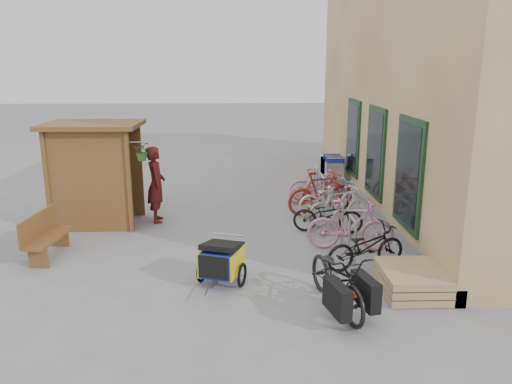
{
  "coord_description": "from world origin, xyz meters",
  "views": [
    {
      "loc": [
        0.19,
        -8.96,
        3.69
      ],
      "look_at": [
        0.5,
        1.5,
        1.0
      ],
      "focal_mm": 35.0,
      "sensor_mm": 36.0,
      "label": 1
    }
  ],
  "objects_px": {
    "shopping_carts": "(331,166)",
    "bike_1": "(350,226)",
    "bike_0": "(366,247)",
    "bike_2": "(328,215)",
    "cargo_bike": "(338,279)",
    "bike_6": "(316,189)",
    "person_kiosk": "(156,184)",
    "bike_3": "(340,206)",
    "bike_7": "(317,185)",
    "bike_4": "(330,198)",
    "bike_5": "(321,192)",
    "kiosk": "(91,160)",
    "pallet_stack": "(412,280)",
    "bench": "(45,235)",
    "child_trailer": "(221,259)"
  },
  "relations": [
    {
      "from": "bike_6",
      "to": "bike_0",
      "type": "bearing_deg",
      "value": 171.87
    },
    {
      "from": "child_trailer",
      "to": "person_kiosk",
      "type": "xyz_separation_m",
      "value": [
        -1.68,
        3.58,
        0.48
      ]
    },
    {
      "from": "shopping_carts",
      "to": "bike_6",
      "type": "xyz_separation_m",
      "value": [
        -0.8,
        -2.21,
        -0.18
      ]
    },
    {
      "from": "person_kiosk",
      "to": "bike_3",
      "type": "xyz_separation_m",
      "value": [
        4.32,
        -0.49,
        -0.43
      ]
    },
    {
      "from": "bike_4",
      "to": "bike_5",
      "type": "xyz_separation_m",
      "value": [
        -0.2,
        0.17,
        0.1
      ]
    },
    {
      "from": "pallet_stack",
      "to": "bike_3",
      "type": "bearing_deg",
      "value": 98.43
    },
    {
      "from": "pallet_stack",
      "to": "bike_2",
      "type": "bearing_deg",
      "value": 105.89
    },
    {
      "from": "shopping_carts",
      "to": "bike_5",
      "type": "height_order",
      "value": "bike_5"
    },
    {
      "from": "bike_2",
      "to": "bike_0",
      "type": "bearing_deg",
      "value": -160.5
    },
    {
      "from": "pallet_stack",
      "to": "bike_3",
      "type": "relative_size",
      "value": 0.74
    },
    {
      "from": "cargo_bike",
      "to": "person_kiosk",
      "type": "relative_size",
      "value": 1.08
    },
    {
      "from": "child_trailer",
      "to": "shopping_carts",
      "type": "bearing_deg",
      "value": 84.45
    },
    {
      "from": "bike_3",
      "to": "bike_4",
      "type": "xyz_separation_m",
      "value": [
        -0.08,
        0.85,
        -0.03
      ]
    },
    {
      "from": "kiosk",
      "to": "bike_3",
      "type": "xyz_separation_m",
      "value": [
        5.75,
        -0.33,
        -1.07
      ]
    },
    {
      "from": "bike_0",
      "to": "bike_4",
      "type": "relative_size",
      "value": 0.93
    },
    {
      "from": "pallet_stack",
      "to": "shopping_carts",
      "type": "relative_size",
      "value": 0.78
    },
    {
      "from": "bench",
      "to": "shopping_carts",
      "type": "xyz_separation_m",
      "value": [
        6.67,
        5.93,
        0.13
      ]
    },
    {
      "from": "cargo_bike",
      "to": "bike_6",
      "type": "distance_m",
      "value": 6.07
    },
    {
      "from": "bike_3",
      "to": "bench",
      "type": "bearing_deg",
      "value": 88.51
    },
    {
      "from": "person_kiosk",
      "to": "bike_2",
      "type": "height_order",
      "value": "person_kiosk"
    },
    {
      "from": "shopping_carts",
      "to": "cargo_bike",
      "type": "distance_m",
      "value": 8.36
    },
    {
      "from": "kiosk",
      "to": "bike_6",
      "type": "height_order",
      "value": "kiosk"
    },
    {
      "from": "bench",
      "to": "shopping_carts",
      "type": "distance_m",
      "value": 8.92
    },
    {
      "from": "pallet_stack",
      "to": "bike_4",
      "type": "xyz_separation_m",
      "value": [
        -0.61,
        4.39,
        0.24
      ]
    },
    {
      "from": "bike_6",
      "to": "bike_7",
      "type": "xyz_separation_m",
      "value": [
        0.08,
        0.24,
        0.06
      ]
    },
    {
      "from": "bike_3",
      "to": "person_kiosk",
      "type": "bearing_deg",
      "value": 66.13
    },
    {
      "from": "kiosk",
      "to": "bike_1",
      "type": "relative_size",
      "value": 1.42
    },
    {
      "from": "bike_0",
      "to": "bike_2",
      "type": "distance_m",
      "value": 2.09
    },
    {
      "from": "pallet_stack",
      "to": "cargo_bike",
      "type": "distance_m",
      "value": 1.47
    },
    {
      "from": "shopping_carts",
      "to": "person_kiosk",
      "type": "height_order",
      "value": "person_kiosk"
    },
    {
      "from": "shopping_carts",
      "to": "cargo_bike",
      "type": "bearing_deg",
      "value": -99.21
    },
    {
      "from": "pallet_stack",
      "to": "bike_5",
      "type": "relative_size",
      "value": 0.66
    },
    {
      "from": "bench",
      "to": "person_kiosk",
      "type": "bearing_deg",
      "value": 56.36
    },
    {
      "from": "shopping_carts",
      "to": "bike_1",
      "type": "bearing_deg",
      "value": -96.13
    },
    {
      "from": "shopping_carts",
      "to": "person_kiosk",
      "type": "distance_m",
      "value": 6.1
    },
    {
      "from": "cargo_bike",
      "to": "bike_6",
      "type": "xyz_separation_m",
      "value": [
        0.54,
        6.04,
        -0.09
      ]
    },
    {
      "from": "bike_1",
      "to": "bike_4",
      "type": "bearing_deg",
      "value": 9.19
    },
    {
      "from": "person_kiosk",
      "to": "bike_3",
      "type": "height_order",
      "value": "person_kiosk"
    },
    {
      "from": "pallet_stack",
      "to": "child_trailer",
      "type": "height_order",
      "value": "child_trailer"
    },
    {
      "from": "shopping_carts",
      "to": "bike_7",
      "type": "distance_m",
      "value": 2.09
    },
    {
      "from": "bike_1",
      "to": "bike_5",
      "type": "height_order",
      "value": "bike_5"
    },
    {
      "from": "pallet_stack",
      "to": "shopping_carts",
      "type": "distance_m",
      "value": 7.72
    },
    {
      "from": "shopping_carts",
      "to": "bike_2",
      "type": "xyz_separation_m",
      "value": [
        -0.88,
        -4.62,
        -0.17
      ]
    },
    {
      "from": "bike_2",
      "to": "bike_6",
      "type": "height_order",
      "value": "bike_2"
    },
    {
      "from": "shopping_carts",
      "to": "bike_2",
      "type": "bearing_deg",
      "value": -100.76
    },
    {
      "from": "person_kiosk",
      "to": "bike_7",
      "type": "height_order",
      "value": "person_kiosk"
    },
    {
      "from": "kiosk",
      "to": "bike_3",
      "type": "bearing_deg",
      "value": -3.26
    },
    {
      "from": "shopping_carts",
      "to": "bike_0",
      "type": "relative_size",
      "value": 0.96
    },
    {
      "from": "bike_0",
      "to": "bike_4",
      "type": "bearing_deg",
      "value": -16.97
    },
    {
      "from": "shopping_carts",
      "to": "bike_1",
      "type": "distance_m",
      "value": 5.78
    }
  ]
}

